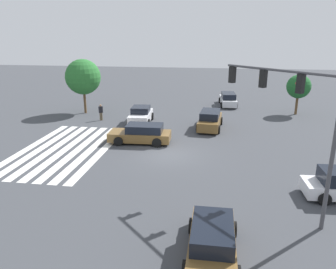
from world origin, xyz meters
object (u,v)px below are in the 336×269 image
(car_2, at_px, (141,134))
(pedestrian, at_px, (101,112))
(car_4, at_px, (228,99))
(tree_corner_b, at_px, (299,87))
(car_5, at_px, (212,240))
(traffic_signal_mast, at_px, (293,108))
(car_3, at_px, (141,115))
(tree_corner_c, at_px, (83,77))
(car_1, at_px, (210,120))

(car_2, height_order, pedestrian, pedestrian)
(car_4, bearing_deg, pedestrian, 120.99)
(car_4, relative_size, tree_corner_b, 1.15)
(car_5, bearing_deg, car_4, -2.68)
(car_2, bearing_deg, pedestrian, -50.35)
(traffic_signal_mast, bearing_deg, car_4, -40.04)
(traffic_signal_mast, xyz_separation_m, car_3, (-14.89, -10.60, -4.38))
(tree_corner_c, bearing_deg, car_3, 66.33)
(car_2, height_order, car_5, car_2)
(pedestrian, bearing_deg, car_4, 82.15)
(car_2, distance_m, car_3, 6.05)
(car_3, bearing_deg, car_1, 78.18)
(car_4, bearing_deg, traffic_signal_mast, -179.58)
(car_5, bearing_deg, traffic_signal_mast, -39.38)
(car_2, distance_m, car_4, 16.72)
(traffic_signal_mast, xyz_separation_m, car_4, (-24.16, -2.10, -4.38))
(car_5, bearing_deg, car_2, 23.88)
(car_1, distance_m, tree_corner_b, 11.41)
(car_1, xyz_separation_m, pedestrian, (-1.24, -10.76, 0.10))
(traffic_signal_mast, height_order, car_3, traffic_signal_mast)
(traffic_signal_mast, xyz_separation_m, car_1, (-13.92, -3.94, -4.32))
(traffic_signal_mast, distance_m, car_1, 15.10)
(car_3, xyz_separation_m, car_5, (18.97, 7.28, -0.03))
(car_2, height_order, tree_corner_c, tree_corner_c)
(car_1, bearing_deg, pedestrian, 87.67)
(car_1, height_order, pedestrian, car_1)
(car_4, height_order, car_5, car_4)
(car_5, xyz_separation_m, tree_corner_b, (-24.80, 8.28, 2.26))
(car_1, xyz_separation_m, car_4, (-10.24, 1.84, -0.05))
(car_2, distance_m, car_5, 14.33)
(traffic_signal_mast, relative_size, pedestrian, 4.31)
(traffic_signal_mast, relative_size, car_2, 1.42)
(car_3, distance_m, pedestrian, 4.11)
(pedestrian, relative_size, tree_corner_b, 0.38)
(car_1, bearing_deg, tree_corner_c, 77.87)
(pedestrian, xyz_separation_m, tree_corner_b, (-5.56, 19.66, 2.07))
(car_4, relative_size, car_5, 1.08)
(car_4, xyz_separation_m, tree_corner_b, (3.44, 7.06, 2.23))
(traffic_signal_mast, bearing_deg, car_1, -29.20)
(traffic_signal_mast, xyz_separation_m, tree_corner_b, (-20.72, 4.96, -2.15))
(traffic_signal_mast, distance_m, car_2, 13.58)
(car_4, bearing_deg, car_1, 165.26)
(traffic_signal_mast, bearing_deg, pedestrian, -0.89)
(car_2, bearing_deg, car_4, -117.32)
(tree_corner_b, bearing_deg, car_4, -115.99)
(pedestrian, bearing_deg, car_2, -1.43)
(car_2, distance_m, tree_corner_c, 12.55)
(car_3, distance_m, tree_corner_c, 8.11)
(car_3, xyz_separation_m, tree_corner_b, (-5.83, 15.56, 2.23))
(pedestrian, bearing_deg, tree_corner_b, 62.40)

